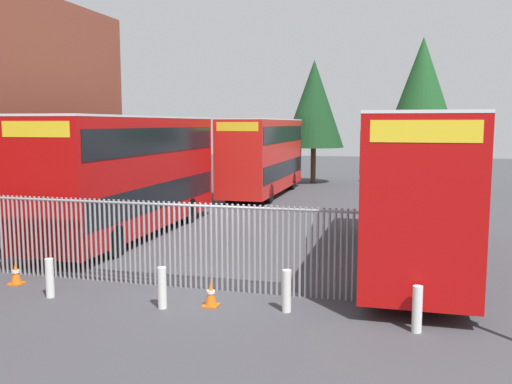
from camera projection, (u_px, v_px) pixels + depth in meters
ground_plane at (282, 231)px, 21.53m from camera, size 100.00×100.00×0.00m
palisade_fence at (170, 241)px, 14.02m from camera, size 14.69×0.14×2.35m
double_decker_bus_near_gate at (416, 183)px, 16.16m from camera, size 2.54×10.81×4.42m
double_decker_bus_behind_fence_left at (131, 171)px, 20.39m from camera, size 2.54×10.81×4.42m
double_decker_bus_behind_fence_right at (264, 153)px, 32.15m from camera, size 2.54×10.81×4.42m
bollard_near_left at (50, 278)px, 13.22m from camera, size 0.20×0.20×0.95m
bollard_center_front at (162, 288)px, 12.43m from camera, size 0.20×0.20×0.95m
bollard_near_right at (287, 291)px, 12.20m from camera, size 0.20×0.20×0.95m
bollard_far_right at (417, 309)px, 11.00m from camera, size 0.20×0.20×0.95m
traffic_cone_mid_forecourt at (16, 273)px, 14.31m from camera, size 0.34×0.34×0.59m
traffic_cone_near_kerb at (211, 294)px, 12.58m from camera, size 0.34×0.34×0.59m
tree_tall_back at (314, 104)px, 38.07m from camera, size 4.18×4.18×8.49m
tree_short_side at (422, 92)px, 34.80m from camera, size 4.72×4.72×9.53m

